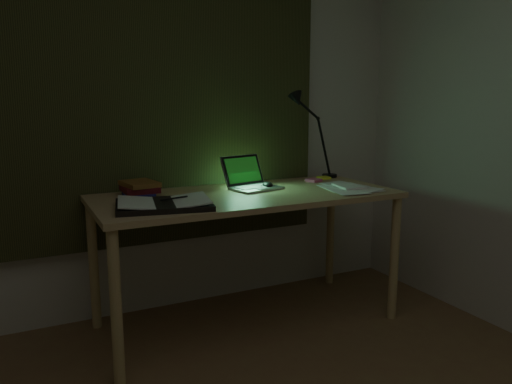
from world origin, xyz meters
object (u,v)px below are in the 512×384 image
open_textbook (164,203)px  loose_papers (341,187)px  desk_lamp (331,137)px  laptop (256,172)px  desk (247,259)px  book_stack (139,188)px

open_textbook → loose_papers: bearing=13.9°
loose_papers → desk_lamp: desk_lamp is taller
laptop → open_textbook: (-0.64, -0.25, -0.08)m
desk → loose_papers: loose_papers is taller
desk → desk_lamp: bearing=21.3°
desk → open_textbook: 0.69m
laptop → book_stack: (-0.68, 0.10, -0.06)m
laptop → desk_lamp: bearing=4.0°
desk → desk_lamp: desk_lamp is taller
laptop → loose_papers: (0.48, -0.20, -0.09)m
desk → loose_papers: (0.58, -0.10, 0.40)m
book_stack → loose_papers: book_stack is taller
open_textbook → laptop: bearing=32.6°
open_textbook → book_stack: size_ratio=2.11×
desk → loose_papers: 0.72m
laptop → desk_lamp: size_ratio=0.58×
laptop → loose_papers: bearing=-35.7°
laptop → desk: bearing=-151.0°
loose_papers → desk_lamp: (0.20, 0.40, 0.27)m
laptop → desk_lamp: (0.67, 0.20, 0.17)m
desk → desk_lamp: size_ratio=3.14×
open_textbook → book_stack: bearing=107.6°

